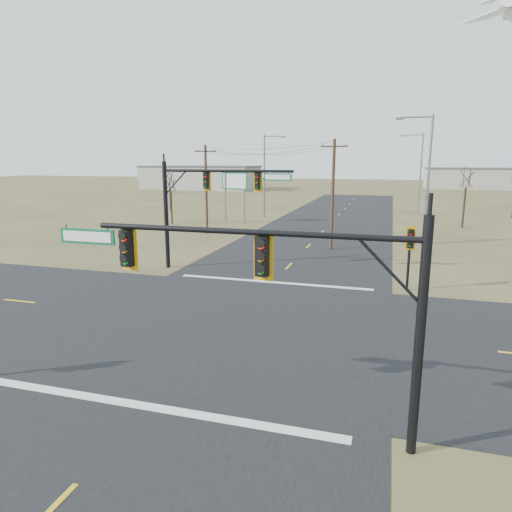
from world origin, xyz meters
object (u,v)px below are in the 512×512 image
Objects in this scene: mast_arm_near at (260,272)px; streetlight_c at (266,172)px; utility_pole_far at (206,188)px; streetlight_a at (426,173)px; pedestal_signal_ne at (410,243)px; bare_tree_b at (169,175)px; bare_tree_a at (171,183)px; bare_tree_c at (467,177)px; mast_arm_far at (205,193)px; highway_sign at (235,187)px; utility_pole_near at (333,193)px; streetlight_b at (419,169)px.

streetlight_c is at bearing 114.88° from mast_arm_near.
mast_arm_near is 1.18× the size of utility_pole_far.
utility_pole_far is 20.61m from streetlight_a.
pedestal_signal_ne is 0.59× the size of bare_tree_b.
bare_tree_a is 0.84× the size of bare_tree_c.
streetlight_c is 1.63× the size of bare_tree_b.
mast_arm_far reaches higher than bare_tree_b.
utility_pole_far is 1.49× the size of highway_sign.
utility_pole_near is 20.57m from bare_tree_c.
pedestal_signal_ne is 34.97m from streetlight_c.
streetlight_b is at bearing 93.02° from mast_arm_near.
highway_sign is (0.21, 8.10, -0.39)m from utility_pole_far.
utility_pole_near is 1.52× the size of bare_tree_a.
utility_pole_near is at bearing 102.91° from mast_arm_near.
streetlight_a reaches higher than mast_arm_far.
streetlight_c is at bearing 125.47° from streetlight_a.
pedestal_signal_ne is 12.82m from utility_pole_near.
bare_tree_c is (12.35, 16.43, 0.80)m from utility_pole_near.
streetlight_a is at bearing -36.38° from streetlight_c.
streetlight_c is 12.81m from bare_tree_a.
bare_tree_a is at bearing 122.46° from mast_arm_far.
streetlight_a is at bearing -78.83° from streetlight_b.
streetlight_a is 1.06× the size of streetlight_c.
utility_pole_far is at bearing 112.54° from mast_arm_far.
highway_sign is 16.85m from bare_tree_b.
mast_arm_near is 44.53m from bare_tree_c.
utility_pole_far is at bearing -155.48° from bare_tree_c.
utility_pole_near is 22.20m from streetlight_c.
bare_tree_c reaches higher than mast_arm_near.
bare_tree_c is at bearing -57.21° from streetlight_b.
highway_sign is (-14.39, 39.62, -0.31)m from mast_arm_near.
utility_pole_far is at bearing 124.72° from mast_arm_near.
mast_arm_near is 1.47× the size of bare_tree_c.
streetlight_a is 23.47m from streetlight_c.
mast_arm_far is at bearing -67.61° from utility_pole_far.
streetlight_c is at bearing 81.15° from utility_pole_far.
bare_tree_a is 0.92× the size of bare_tree_b.
bare_tree_a is at bearing -62.45° from bare_tree_b.
streetlight_a is at bearing 31.88° from utility_pole_near.
bare_tree_a is at bearing 127.11° from pedestal_signal_ne.
bare_tree_b is (-15.55, 3.64, -0.73)m from streetlight_c.
utility_pole_far is (-14.60, 31.51, 0.09)m from mast_arm_near.
utility_pole_near is at bearing -19.97° from utility_pole_far.
streetlight_a reaches higher than streetlight_b.
bare_tree_a is 14.44m from bare_tree_b.
bare_tree_b is at bearing 148.37° from highway_sign.
mast_arm_far is 0.81× the size of streetlight_a.
mast_arm_near is 47.66m from streetlight_c.
streetlight_c reaches higher than highway_sign.
highway_sign is 26.11m from streetlight_b.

